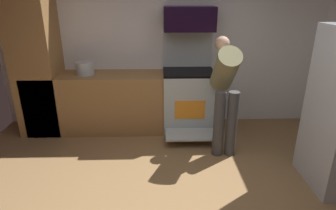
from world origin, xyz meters
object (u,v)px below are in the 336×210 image
at_px(microwave, 189,19).
at_px(stock_pot, 85,68).
at_px(person_cook, 225,86).
at_px(oven_range, 188,98).

xyz_separation_m(microwave, stock_pot, (-1.55, -0.08, -0.70)).
bearing_deg(stock_pot, person_cook, -18.79).
bearing_deg(oven_range, person_cook, -57.66).
distance_m(oven_range, microwave, 1.19).
xyz_separation_m(oven_range, stock_pot, (-1.55, 0.01, 0.49)).
bearing_deg(microwave, person_cook, -61.03).
distance_m(person_cook, stock_pot, 2.07).
relative_size(oven_range, person_cook, 1.01).
bearing_deg(person_cook, stock_pot, 161.21).
xyz_separation_m(oven_range, microwave, (0.00, 0.09, 1.18)).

